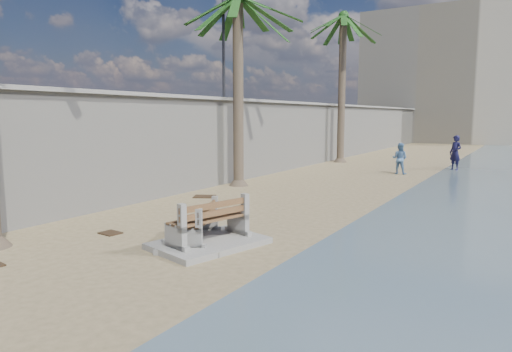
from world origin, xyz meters
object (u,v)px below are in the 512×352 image
at_px(person_a, 456,150).
at_px(palm_back, 344,19).
at_px(bench_far, 199,227).
at_px(bench_near, 209,227).
at_px(person_b, 400,157).
at_px(palm_mid, 238,1).

bearing_deg(person_a, palm_back, -153.61).
bearing_deg(bench_far, person_a, 81.08).
distance_m(bench_near, person_b, 14.94).
distance_m(bench_far, palm_mid, 11.05).
height_order(bench_near, person_a, person_a).
height_order(bench_far, person_b, person_b).
distance_m(bench_near, person_a, 18.33).
bearing_deg(palm_mid, palm_back, 89.48).
relative_size(bench_far, palm_back, 0.25).
distance_m(palm_back, person_b, 9.88).
height_order(palm_back, person_a, palm_back).
height_order(bench_near, palm_back, palm_back).
relative_size(bench_far, person_a, 1.16).
height_order(palm_mid, person_a, palm_mid).
height_order(bench_far, palm_back, palm_back).
xyz_separation_m(bench_near, person_a, (2.50, 18.15, 0.62)).
xyz_separation_m(bench_near, palm_back, (-4.20, 18.96, 8.17)).
relative_size(bench_far, person_b, 1.44).
bearing_deg(bench_near, bench_far, 168.23).
bearing_deg(palm_back, palm_mid, -90.52).
distance_m(palm_mid, person_b, 10.80).
bearing_deg(person_b, palm_back, -38.28).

